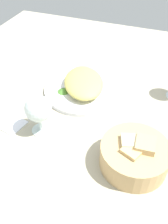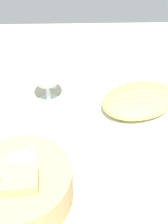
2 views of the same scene
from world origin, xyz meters
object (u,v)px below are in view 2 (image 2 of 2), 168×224
at_px(bread_basket, 21,184).
at_px(folded_napkin, 49,77).
at_px(plate, 138,109).
at_px(wine_glass_near, 46,74).

height_order(bread_basket, folded_napkin, bread_basket).
relative_size(plate, wine_glass_near, 2.23).
height_order(wine_glass_near, folded_napkin, wine_glass_near).
xyz_separation_m(bread_basket, wine_glass_near, (-0.02, -0.28, 0.05)).
distance_m(bread_basket, wine_glass_near, 0.29).
relative_size(bread_basket, folded_napkin, 1.61).
distance_m(wine_glass_near, folded_napkin, 0.14).
xyz_separation_m(bread_basket, folded_napkin, (-0.02, -0.40, -0.03)).
relative_size(bread_basket, wine_glass_near, 1.41).
bearing_deg(folded_napkin, wine_glass_near, 16.01).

